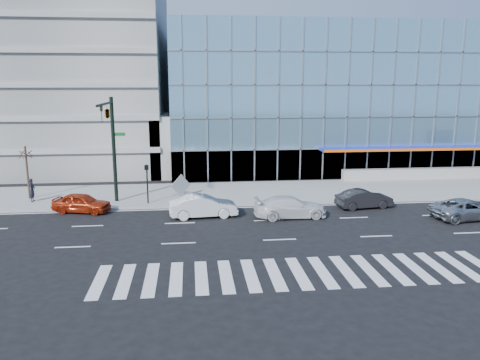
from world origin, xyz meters
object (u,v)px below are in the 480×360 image
object	(u,v)px
street_tree_near	(26,153)
white_suv	(290,207)
silver_suv	(467,209)
white_sedan	(203,206)
red_sedan	(82,203)
tilted_panel	(181,185)
pedestrian	(32,190)
ped_signal_post	(147,178)
traffic_signal	(109,125)
dark_sedan	(364,199)

from	to	relation	value
street_tree_near	white_suv	size ratio (longest dim) A/B	0.84
silver_suv	white_sedan	size ratio (longest dim) A/B	1.07
red_sedan	tilted_panel	bearing A→B (deg)	-49.31
street_tree_near	red_sedan	xyz separation A→B (m)	(4.92, -4.04, -3.08)
white_sedan	pedestrian	world-z (taller)	pedestrian
ped_signal_post	silver_suv	bearing A→B (deg)	-15.25
traffic_signal	dark_sedan	world-z (taller)	traffic_signal
white_suv	pedestrian	xyz separation A→B (m)	(-19.05, 5.87, 0.33)
traffic_signal	street_tree_near	bearing A→B (deg)	157.29
dark_sedan	traffic_signal	bearing A→B (deg)	75.47
traffic_signal	tilted_panel	world-z (taller)	traffic_signal
ped_signal_post	white_sedan	size ratio (longest dim) A/B	0.64
silver_suv	tilted_panel	distance (m)	21.20
ped_signal_post	dark_sedan	size ratio (longest dim) A/B	0.71
ped_signal_post	street_tree_near	bearing A→B (deg)	164.94
ped_signal_post	red_sedan	bearing A→B (deg)	-162.00
white_sedan	pedestrian	bearing A→B (deg)	63.83
silver_suv	tilted_panel	xyz separation A→B (m)	(-19.65, 7.96, 0.37)
traffic_signal	street_tree_near	size ratio (longest dim) A/B	1.89
dark_sedan	red_sedan	bearing A→B (deg)	79.19
silver_suv	white_suv	world-z (taller)	white_suv
red_sedan	pedestrian	distance (m)	5.30
traffic_signal	dark_sedan	xyz separation A→B (m)	(18.62, -2.15, -5.47)
silver_suv	dark_sedan	world-z (taller)	silver_suv
traffic_signal	ped_signal_post	bearing A→B (deg)	8.52
dark_sedan	white_sedan	bearing A→B (deg)	87.25
silver_suv	white_sedan	xyz separation A→B (m)	(-18.00, 2.42, 0.07)
street_tree_near	silver_suv	distance (m)	32.91
ped_signal_post	pedestrian	distance (m)	9.12
traffic_signal	dark_sedan	size ratio (longest dim) A/B	1.90
ped_signal_post	white_suv	xyz separation A→B (m)	(10.12, -4.34, -1.41)
ped_signal_post	traffic_signal	bearing A→B (deg)	-171.48
street_tree_near	white_suv	world-z (taller)	street_tree_near
silver_suv	dark_sedan	distance (m)	6.95
ped_signal_post	white_sedan	world-z (taller)	ped_signal_post
traffic_signal	dark_sedan	distance (m)	19.52
white_sedan	red_sedan	bearing A→B (deg)	71.59
silver_suv	red_sedan	xyz separation A→B (m)	(-26.70, 4.54, 0.00)
street_tree_near	white_sedan	xyz separation A→B (m)	(13.62, -6.17, -3.01)
silver_suv	dark_sedan	xyz separation A→B (m)	(-6.00, 3.51, -0.01)
pedestrian	dark_sedan	bearing A→B (deg)	-99.20
white_suv	dark_sedan	size ratio (longest dim) A/B	1.20
silver_suv	white_suv	size ratio (longest dim) A/B	1.00
white_sedan	white_suv	bearing A→B (deg)	-101.60
tilted_panel	dark_sedan	bearing A→B (deg)	-51.99
red_sedan	pedestrian	xyz separation A→B (m)	(-4.35, 3.01, 0.36)
dark_sedan	tilted_panel	xyz separation A→B (m)	(-13.65, 4.45, 0.37)
dark_sedan	tilted_panel	size ratio (longest dim) A/B	3.24
white_suv	red_sedan	distance (m)	14.97
white_suv	dark_sedan	xyz separation A→B (m)	(6.00, 1.82, -0.04)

